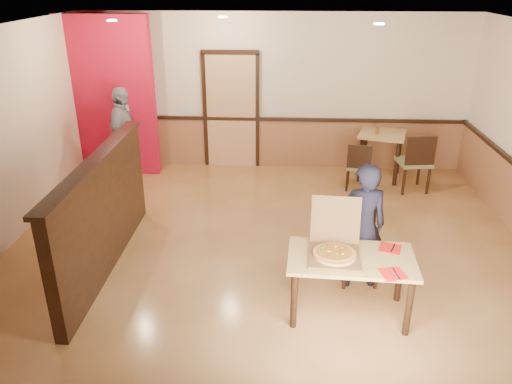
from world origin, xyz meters
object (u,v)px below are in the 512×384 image
diner_chair (358,241)px  condiment (377,130)px  side_chair_right (416,160)px  side_chair_left (359,165)px  pizza_box (335,250)px  diner (362,226)px  main_table (351,266)px  passerby (124,137)px  side_table (381,143)px

diner_chair → condiment: 3.32m
diner_chair → side_chair_right: size_ratio=0.89×
side_chair_left → pizza_box: 3.48m
side_chair_left → diner: (-0.37, -2.83, 0.31)m
main_table → diner: size_ratio=0.88×
passerby → side_chair_right: bearing=-89.1°
main_table → pizza_box: 0.25m
main_table → side_chair_left: bearing=83.9°
side_chair_left → diner: 2.87m
side_table → diner: 3.54m
side_chair_right → pizza_box: pizza_box is taller
side_chair_left → side_chair_right: side_chair_right is taller
side_chair_left → condiment: 0.78m
diner → passerby: 4.61m
side_chair_right → side_table: 0.78m
side_table → pizza_box: pizza_box is taller
main_table → passerby: (-3.42, 3.44, 0.25)m
passerby → condiment: passerby is taller
condiment → side_table: bearing=33.8°
passerby → pizza_box: passerby is taller
condiment → passerby: bearing=-173.5°
diner → main_table: bearing=65.0°
diner_chair → diner: size_ratio=0.59×
side_chair_right → side_table: (-0.46, 0.62, 0.09)m
main_table → condiment: (0.90, 3.94, 0.31)m
main_table → pizza_box: pizza_box is taller
passerby → pizza_box: 4.72m
pizza_box → condiment: pizza_box is taller
side_chair_left → side_table: side_chair_left is taller
side_chair_left → side_chair_right: (0.92, -0.01, 0.10)m
main_table → side_chair_left: side_chair_left is taller
diner_chair → side_chair_right: 2.96m
side_chair_right → side_table: size_ratio=1.07×
passerby → condiment: (4.32, 0.50, 0.06)m
pizza_box → side_chair_left: bearing=82.2°
side_chair_right → pizza_box: size_ratio=1.56×
side_chair_right → passerby: passerby is taller
side_table → passerby: 4.47m
side_table → condiment: (-0.11, -0.07, 0.26)m
diner_chair → side_chair_left: bearing=78.3°
passerby → condiment: bearing=-81.9°
side_table → side_chair_left: bearing=-127.0°
side_table → passerby: size_ratio=0.56×
diner → condiment: diner is taller
diner → side_table: bearing=-110.9°
diner_chair → side_table: bearing=72.0°
condiment → main_table: bearing=-102.8°
diner → passerby: (-3.60, 2.87, 0.09)m
diner → condiment: bearing=-109.4°
diner_chair → side_table: (0.83, 3.29, 0.15)m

